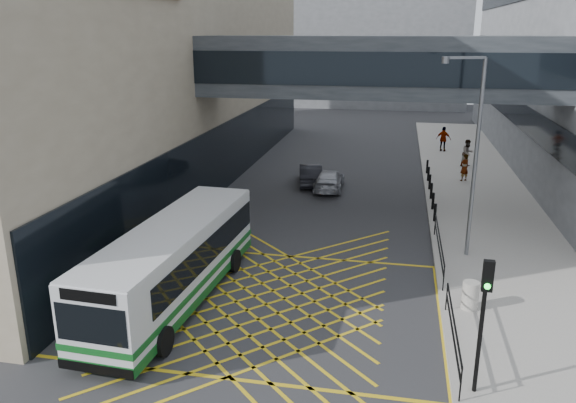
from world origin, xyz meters
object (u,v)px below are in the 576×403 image
Objects in this scene: car_silver at (329,179)px; pedestrian_c at (444,139)px; car_dark at (311,174)px; traffic_light at (484,308)px; pedestrian_b at (468,153)px; bus at (175,260)px; street_lamp at (473,147)px; car_white at (150,273)px; litter_bin at (470,295)px; pedestrian_a at (464,168)px.

pedestrian_c is (7.47, 12.27, 0.49)m from car_silver.
car_silver is (1.30, -1.02, -0.02)m from car_dark.
pedestrian_b is at bearing 86.83° from traffic_light.
pedestrian_b is at bearing 64.86° from bus.
car_dark is at bearing 176.27° from pedestrian_b.
car_white is at bearing -175.45° from street_lamp.
street_lamp is at bearing 106.45° from pedestrian_c.
bus is 5.36× the size of pedestrian_c.
car_dark reaches higher than litter_bin.
pedestrian_a is at bearing -160.91° from car_silver.
street_lamp is 4.25× the size of pedestrian_c.
pedestrian_c is at bearing -100.67° from car_white.
car_dark is 4.30× the size of litter_bin.
pedestrian_c is (8.76, 11.25, 0.47)m from car_dark.
car_white is 1.09× the size of traffic_light.
pedestrian_b is 0.98× the size of pedestrian_c.
litter_bin is 0.52× the size of pedestrian_b.
street_lamp is at bearing -141.81° from car_white.
pedestrian_c reaches higher than pedestrian_a.
traffic_light reaches higher than bus.
pedestrian_c is at bearing -122.91° from car_silver.
bus is 2.47× the size of car_dark.
traffic_light reaches higher than litter_bin.
street_lamp is 22.23m from pedestrian_c.
pedestrian_b is at bearing -134.50° from pedestrian_a.
bus is 10.22m from litter_bin.
car_silver is at bearing -94.15° from car_white.
street_lamp is (6.90, -9.65, 4.17)m from car_silver.
pedestrian_a is at bearing 85.16° from litter_bin.
car_silver is 0.50× the size of street_lamp.
pedestrian_c reaches higher than litter_bin.
car_dark is (2.17, 16.65, -0.87)m from bus.
car_white is 26.06m from pedestrian_b.
car_silver is at bearing -15.52° from pedestrian_a.
pedestrian_b reaches higher than car_dark.
car_silver is 12.58m from street_lamp.
pedestrian_b is (13.55, 22.25, 0.44)m from car_white.
car_white is 0.51× the size of street_lamp.
pedestrian_a is (1.26, 12.73, -3.79)m from street_lamp.
car_silver is 4.18× the size of litter_bin.
pedestrian_b is at bearing -107.82° from car_white.
litter_bin is at bearing -112.86° from street_lamp.
bus reaches higher than car_silver.
pedestrian_c is at bearing 90.01° from traffic_light.
pedestrian_b is (1.87, 16.89, -3.70)m from street_lamp.
bus is 1.69m from car_white.
street_lamp reaches higher than traffic_light.
car_white is 13.51m from street_lamp.
street_lamp is 13.34m from pedestrian_a.
car_dark is 1.10× the size of traffic_light.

